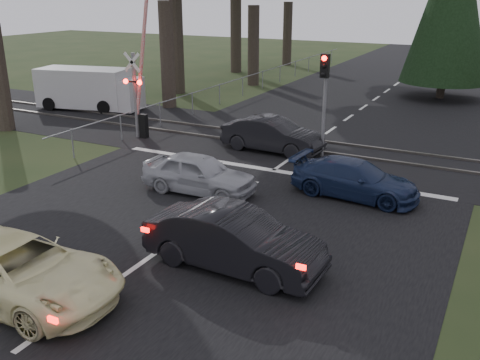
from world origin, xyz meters
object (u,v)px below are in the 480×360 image
Objects in this scene: crossing_signal at (139,93)px; blue_sedan at (355,179)px; traffic_signal_center at (324,88)px; silver_car at (199,174)px; dark_car_far at (273,135)px; cream_coupe at (17,270)px; white_van at (92,89)px; dark_hatchback at (234,240)px.

crossing_signal is 11.14m from blue_sedan.
traffic_signal_center is 4.93m from blue_sedan.
silver_car is 0.91× the size of dark_car_far.
cream_coupe is at bearing -64.22° from crossing_signal.
traffic_signal_center is at bearing -11.60° from cream_coupe.
cream_coupe is 20.03m from white_van.
traffic_signal_center is 0.96× the size of dark_car_far.
cream_coupe is (5.86, -12.13, -1.38)m from crossing_signal.
crossing_signal is 8.36m from traffic_signal_center.
traffic_signal_center is at bearing -82.07° from dark_car_far.
dark_car_far is (0.21, 5.52, 0.04)m from silver_car.
dark_hatchback is 0.73× the size of white_van.
cream_coupe is at bearing -65.41° from white_van.
dark_hatchback reaches higher than silver_car.
traffic_signal_center is at bearing 37.10° from blue_sedan.
blue_sedan is at bearing -33.99° from white_van.
white_van reaches higher than dark_car_far.
cream_coupe is at bearing 135.06° from dark_hatchback.
dark_hatchback is at bearing -157.79° from dark_car_far.
dark_hatchback is at bearing -51.44° from white_van.
crossing_signal is 7.40m from white_van.
cream_coupe is at bearing -177.97° from dark_car_far.
cream_coupe is at bearing 178.16° from silver_car.
blue_sedan is 0.68× the size of white_van.
crossing_signal is 12.95m from dark_hatchback.
dark_hatchback is 1.06× the size of blue_sedan.
cream_coupe is 1.14× the size of dark_car_far.
white_van is (-15.70, 12.58, 0.42)m from dark_hatchback.
white_van is at bearing 53.08° from dark_hatchback.
cream_coupe is (-2.42, -13.02, -2.13)m from traffic_signal_center.
traffic_signal_center is at bearing -24.01° from white_van.
white_van reaches higher than cream_coupe.
cream_coupe is at bearing -100.51° from traffic_signal_center.
crossing_signal is 13.54m from cream_coupe.
cream_coupe is 7.35m from silver_car.
blue_sedan is 5.72m from dark_car_far.
white_van is at bearing 54.20° from silver_car.
dark_car_far reaches higher than cream_coupe.
traffic_signal_center reaches higher than blue_sedan.
cream_coupe is at bearing 156.60° from blue_sedan.
blue_sedan is (4.83, 9.33, -0.07)m from cream_coupe.
crossing_signal is 6.39m from dark_car_far.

